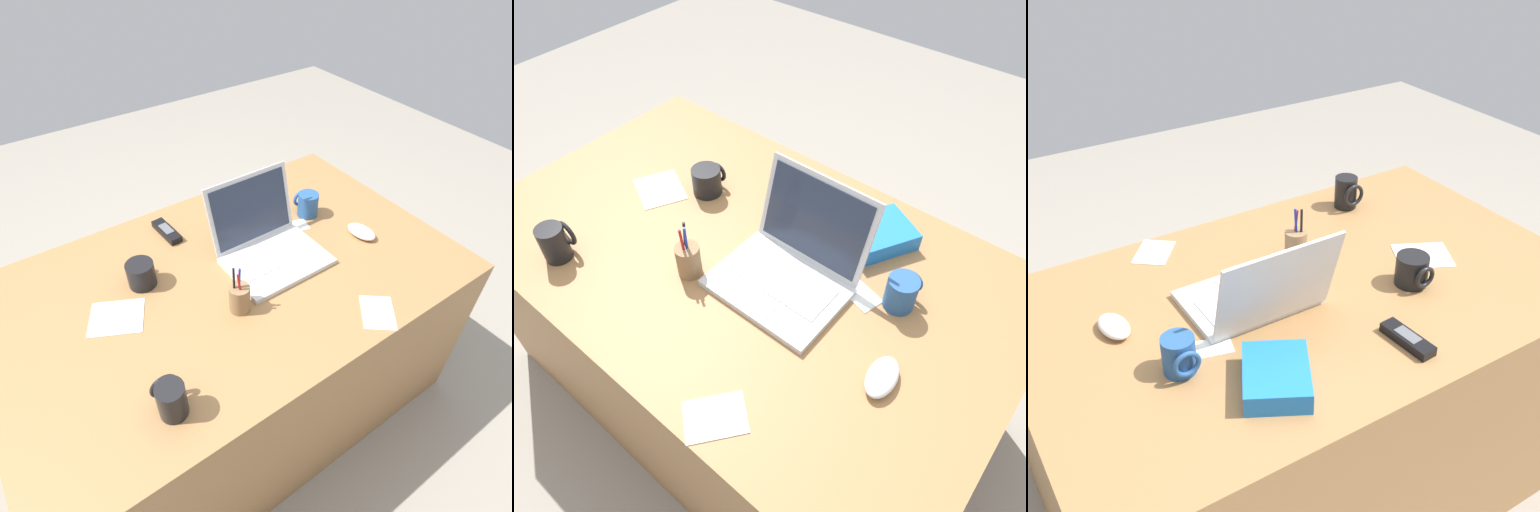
# 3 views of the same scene
# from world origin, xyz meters

# --- Properties ---
(ground_plane) EXTENTS (6.00, 6.00, 0.00)m
(ground_plane) POSITION_xyz_m (0.00, 0.00, 0.00)
(ground_plane) COLOR gray
(desk) EXTENTS (1.51, 0.94, 0.71)m
(desk) POSITION_xyz_m (0.00, 0.00, 0.35)
(desk) COLOR #9E7042
(desk) RESTS_ON ground
(laptop) EXTENTS (0.33, 0.31, 0.25)m
(laptop) POSITION_xyz_m (0.16, 0.01, 0.76)
(laptop) COLOR silver
(laptop) RESTS_ON desk
(computer_mouse) EXTENTS (0.08, 0.12, 0.03)m
(computer_mouse) POSITION_xyz_m (0.50, -0.10, 0.72)
(computer_mouse) COLOR white
(computer_mouse) RESTS_ON desk
(coffee_mug_white) EXTENTS (0.07, 0.08, 0.10)m
(coffee_mug_white) POSITION_xyz_m (-0.37, -0.32, 0.76)
(coffee_mug_white) COLOR black
(coffee_mug_white) RESTS_ON desk
(coffee_mug_tall) EXTENTS (0.09, 0.10, 0.09)m
(coffee_mug_tall) POSITION_xyz_m (-0.25, 0.13, 0.75)
(coffee_mug_tall) COLOR black
(coffee_mug_tall) RESTS_ON desk
(coffee_mug_spare) EXTENTS (0.08, 0.09, 0.09)m
(coffee_mug_spare) POSITION_xyz_m (0.42, 0.12, 0.75)
(coffee_mug_spare) COLOR #26518C
(coffee_mug_spare) RESTS_ON desk
(cordless_phone) EXTENTS (0.05, 0.15, 0.03)m
(cordless_phone) POSITION_xyz_m (-0.08, 0.31, 0.72)
(cordless_phone) COLOR black
(cordless_phone) RESTS_ON desk
(pen_holder) EXTENTS (0.06, 0.06, 0.16)m
(pen_holder) POSITION_xyz_m (-0.05, -0.14, 0.75)
(pen_holder) COLOR olive
(pen_holder) RESTS_ON desk
(snack_bag) EXTENTS (0.22, 0.23, 0.05)m
(snack_bag) POSITION_xyz_m (0.26, 0.27, 0.73)
(snack_bag) COLOR blue
(snack_bag) RESTS_ON desk
(paper_note_near_laptop) EXTENTS (0.16, 0.16, 0.00)m
(paper_note_near_laptop) POSITION_xyz_m (0.28, -0.39, 0.71)
(paper_note_near_laptop) COLOR white
(paper_note_near_laptop) RESTS_ON desk
(paper_note_left) EXTENTS (0.20, 0.19, 0.00)m
(paper_note_left) POSITION_xyz_m (-0.37, 0.04, 0.71)
(paper_note_left) COLOR white
(paper_note_left) RESTS_ON desk
(paper_note_right) EXTENTS (0.12, 0.09, 0.00)m
(paper_note_right) POSITION_xyz_m (0.33, 0.08, 0.71)
(paper_note_right) COLOR white
(paper_note_right) RESTS_ON desk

